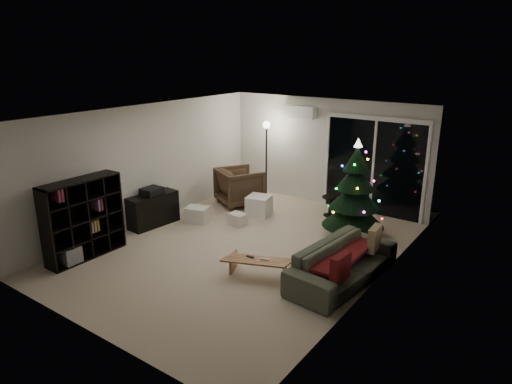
# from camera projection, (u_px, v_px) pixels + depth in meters

# --- Properties ---
(room) EXTENTS (6.50, 7.51, 2.60)m
(room) POSITION_uv_depth(u_px,v_px,m) (305.00, 182.00, 9.12)
(room) COLOR beige
(room) RESTS_ON ground
(bookshelf) EXTENTS (0.56, 1.47, 1.44)m
(bookshelf) POSITION_uv_depth(u_px,v_px,m) (77.00, 217.00, 8.08)
(bookshelf) COLOR black
(bookshelf) RESTS_ON floor
(media_cabinet) EXTENTS (0.51, 1.12, 0.68)m
(media_cabinet) POSITION_uv_depth(u_px,v_px,m) (153.00, 210.00, 9.56)
(media_cabinet) COLOR black
(media_cabinet) RESTS_ON floor
(stereo) EXTENTS (0.34, 0.41, 0.14)m
(stereo) POSITION_uv_depth(u_px,v_px,m) (152.00, 191.00, 9.43)
(stereo) COLOR black
(stereo) RESTS_ON media_cabinet
(armchair) EXTENTS (1.28, 1.30, 0.88)m
(armchair) POSITION_uv_depth(u_px,v_px,m) (240.00, 186.00, 10.82)
(armchair) COLOR #473223
(armchair) RESTS_ON floor
(ottoman) EXTENTS (0.59, 0.59, 0.44)m
(ottoman) POSITION_uv_depth(u_px,v_px,m) (259.00, 206.00, 10.17)
(ottoman) COLOR white
(ottoman) RESTS_ON floor
(cardboard_box_a) EXTENTS (0.56, 0.49, 0.34)m
(cardboard_box_a) POSITION_uv_depth(u_px,v_px,m) (197.00, 215.00, 9.77)
(cardboard_box_a) COLOR silver
(cardboard_box_a) RESTS_ON floor
(cardboard_box_b) EXTENTS (0.39, 0.31, 0.25)m
(cardboard_box_b) POSITION_uv_depth(u_px,v_px,m) (238.00, 219.00, 9.62)
(cardboard_box_b) COLOR silver
(cardboard_box_b) RESTS_ON floor
(side_table) EXTENTS (0.39, 0.39, 0.45)m
(side_table) POSITION_uv_depth(u_px,v_px,m) (330.00, 206.00, 10.13)
(side_table) COLOR black
(side_table) RESTS_ON floor
(floor_lamp) EXTENTS (0.30, 0.30, 1.87)m
(floor_lamp) POSITION_uv_depth(u_px,v_px,m) (266.00, 162.00, 11.11)
(floor_lamp) COLOR black
(floor_lamp) RESTS_ON floor
(sofa) EXTENTS (1.05, 2.22, 0.63)m
(sofa) POSITION_uv_depth(u_px,v_px,m) (343.00, 263.00, 7.24)
(sofa) COLOR #474A41
(sofa) RESTS_ON floor
(sofa_throw) EXTENTS (0.67, 1.55, 0.05)m
(sofa_throw) POSITION_uv_depth(u_px,v_px,m) (338.00, 253.00, 7.25)
(sofa_throw) COLOR maroon
(sofa_throw) RESTS_ON sofa
(cushion_a) EXTENTS (0.16, 0.42, 0.41)m
(cushion_a) POSITION_uv_depth(u_px,v_px,m) (375.00, 239.00, 7.53)
(cushion_a) COLOR tan
(cushion_a) RESTS_ON sofa
(cushion_b) EXTENTS (0.15, 0.42, 0.41)m
(cushion_b) POSITION_uv_depth(u_px,v_px,m) (340.00, 268.00, 6.52)
(cushion_b) COLOR maroon
(cushion_b) RESTS_ON sofa
(coffee_table) EXTENTS (1.12, 0.74, 0.34)m
(coffee_table) POSITION_uv_depth(u_px,v_px,m) (258.00, 269.00, 7.36)
(coffee_table) COLOR olive
(coffee_table) RESTS_ON floor
(remote_a) EXTENTS (0.13, 0.04, 0.02)m
(remote_a) POSITION_uv_depth(u_px,v_px,m) (250.00, 257.00, 7.39)
(remote_a) COLOR black
(remote_a) RESTS_ON coffee_table
(remote_b) EXTENTS (0.13, 0.08, 0.02)m
(remote_b) POSITION_uv_depth(u_px,v_px,m) (264.00, 259.00, 7.30)
(remote_b) COLOR slate
(remote_b) RESTS_ON coffee_table
(christmas_tree) EXTENTS (1.39, 1.39, 1.97)m
(christmas_tree) POSITION_uv_depth(u_px,v_px,m) (355.00, 189.00, 8.80)
(christmas_tree) COLOR black
(christmas_tree) RESTS_ON floor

